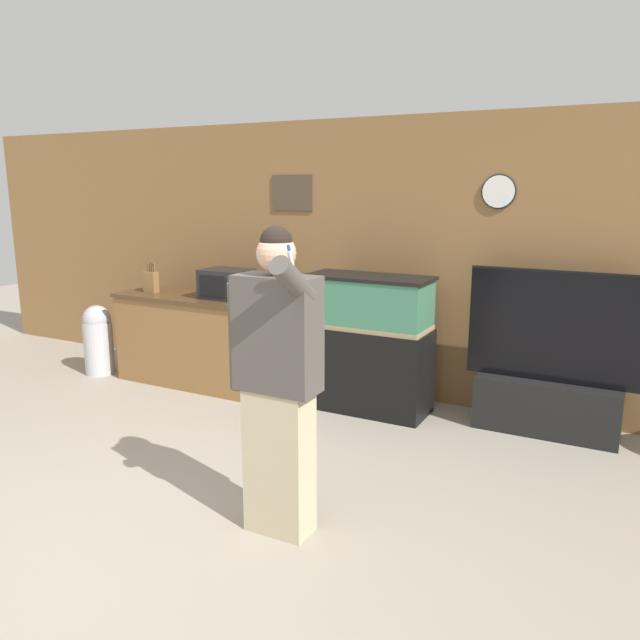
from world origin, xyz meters
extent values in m
plane|color=gray|center=(0.00, 0.00, 0.00)|extent=(18.00, 18.00, 0.00)
cube|color=olive|center=(0.00, 3.08, 1.30)|extent=(10.00, 0.06, 2.60)
cube|color=#4C3D2D|center=(-0.69, 3.04, 1.92)|extent=(0.45, 0.02, 0.35)
cylinder|color=white|center=(1.32, 3.04, 1.94)|extent=(0.27, 0.03, 0.27)
cylinder|color=black|center=(1.32, 3.04, 1.94)|extent=(0.29, 0.01, 0.29)
cube|color=brown|center=(-1.47, 2.45, 0.44)|extent=(1.68, 0.57, 0.87)
cube|color=#48321C|center=(-1.47, 2.45, 0.89)|extent=(1.72, 0.61, 0.03)
cube|color=black|center=(-1.12, 2.50, 1.05)|extent=(0.46, 0.36, 0.28)
cube|color=black|center=(-1.16, 2.31, 1.05)|extent=(0.29, 0.01, 0.20)
cube|color=#2D2D33|center=(-0.95, 2.31, 1.05)|extent=(0.05, 0.01, 0.23)
cube|color=brown|center=(-2.02, 2.41, 1.02)|extent=(0.14, 0.08, 0.21)
cylinder|color=brown|center=(-2.07, 2.41, 1.16)|extent=(0.02, 0.02, 0.07)
cylinder|color=brown|center=(-2.04, 2.41, 1.17)|extent=(0.02, 0.02, 0.11)
cylinder|color=brown|center=(-2.02, 2.41, 1.17)|extent=(0.02, 0.02, 0.09)
cylinder|color=brown|center=(-1.99, 2.41, 1.17)|extent=(0.02, 0.02, 0.10)
cylinder|color=brown|center=(-1.97, 2.41, 1.17)|extent=(0.02, 0.02, 0.10)
cylinder|color=brown|center=(-2.07, 2.45, 1.16)|extent=(0.02, 0.02, 0.08)
cylinder|color=brown|center=(-2.04, 2.45, 1.18)|extent=(0.02, 0.02, 0.11)
cylinder|color=brown|center=(-2.02, 2.45, 1.17)|extent=(0.02, 0.02, 0.10)
cylinder|color=brown|center=(-1.99, 2.45, 1.17)|extent=(0.02, 0.02, 0.09)
cube|color=black|center=(0.35, 2.57, 0.38)|extent=(1.10, 0.49, 0.76)
cube|color=#937F5B|center=(0.35, 2.57, 0.78)|extent=(1.07, 0.47, 0.04)
cube|color=#387556|center=(0.35, 2.57, 0.99)|extent=(1.06, 0.47, 0.45)
cube|color=black|center=(0.35, 2.57, 1.21)|extent=(1.10, 0.49, 0.03)
cube|color=black|center=(1.86, 2.77, 0.22)|extent=(1.12, 0.40, 0.44)
cube|color=black|center=(1.86, 2.77, 0.88)|extent=(1.32, 0.05, 0.88)
cube|color=black|center=(1.86, 2.80, 0.88)|extent=(1.35, 0.01, 0.91)
cube|color=#BCAD89|center=(0.72, 0.47, 0.43)|extent=(0.37, 0.21, 0.86)
cube|color=#4C4742|center=(0.72, 0.47, 1.19)|extent=(0.47, 0.22, 0.65)
sphere|color=tan|center=(0.72, 0.47, 1.63)|extent=(0.22, 0.22, 0.22)
sphere|color=black|center=(0.72, 0.47, 1.69)|extent=(0.18, 0.18, 0.18)
cylinder|color=#4C4742|center=(0.46, 0.47, 1.14)|extent=(0.12, 0.12, 0.62)
cylinder|color=#4C4742|center=(0.91, 0.32, 1.51)|extent=(0.11, 0.34, 0.28)
cylinder|color=white|center=(0.91, 0.30, 1.62)|extent=(0.02, 0.06, 0.11)
cylinder|color=#2856B2|center=(0.91, 0.28, 1.68)|extent=(0.02, 0.03, 0.05)
cylinder|color=#B7B7BC|center=(-2.64, 2.23, 0.28)|extent=(0.31, 0.31, 0.56)
sphere|color=#ADADB2|center=(-2.64, 2.23, 0.60)|extent=(0.29, 0.29, 0.29)
camera|label=1|loc=(2.49, -2.37, 1.99)|focal=35.00mm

